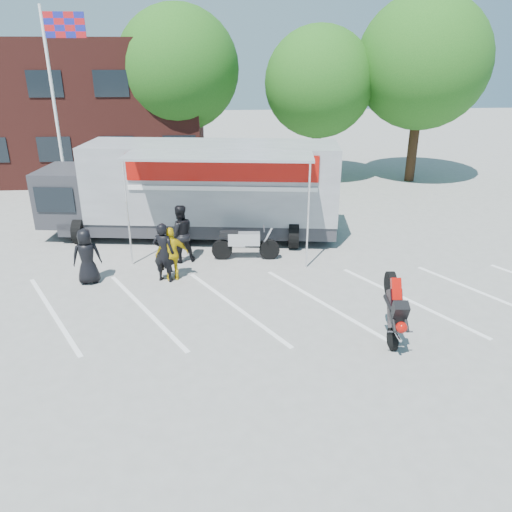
{
  "coord_description": "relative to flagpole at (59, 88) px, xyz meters",
  "views": [
    {
      "loc": [
        -0.15,
        -10.94,
        6.37
      ],
      "look_at": [
        0.8,
        1.37,
        1.3
      ],
      "focal_mm": 35.0,
      "sensor_mm": 36.0,
      "label": 1
    }
  ],
  "objects": [
    {
      "name": "stunt_bike_rider",
      "position": [
        10.04,
        -10.74,
        -5.05
      ],
      "size": [
        0.84,
        1.6,
        1.82
      ],
      "primitive_type": null,
      "rotation": [
        0.0,
        0.0,
        -0.07
      ],
      "color": "black",
      "rests_on": "ground"
    },
    {
      "name": "tree_right",
      "position": [
        16.24,
        4.5,
        0.82
      ],
      "size": [
        6.46,
        6.46,
        9.12
      ],
      "color": "#382314",
      "rests_on": "ground"
    },
    {
      "name": "parking_bay_lines",
      "position": [
        6.24,
        -9.0,
        -5.05
      ],
      "size": [
        18.09,
        13.33,
        0.01
      ],
      "primitive_type": "cube",
      "rotation": [
        0.0,
        0.0,
        0.52
      ],
      "color": "white",
      "rests_on": "ground"
    },
    {
      "name": "transporter_truck",
      "position": [
        5.38,
        -3.34,
        -5.05
      ],
      "size": [
        11.34,
        6.51,
        3.43
      ],
      "primitive_type": null,
      "rotation": [
        0.0,
        0.0,
        -0.13
      ],
      "color": "#9C9EA4",
      "rests_on": "ground"
    },
    {
      "name": "office_building",
      "position": [
        -3.76,
        8.0,
        -1.55
      ],
      "size": [
        18.0,
        8.0,
        7.0
      ],
      "primitive_type": "cube",
      "color": "#4E1E19",
      "rests_on": "ground"
    },
    {
      "name": "tree_mid",
      "position": [
        11.24,
        5.0,
        -0.11
      ],
      "size": [
        5.44,
        5.44,
        7.68
      ],
      "color": "#382314",
      "rests_on": "ground"
    },
    {
      "name": "parked_motorcycle",
      "position": [
        6.93,
        -5.7,
        -5.05
      ],
      "size": [
        2.33,
        0.91,
        1.19
      ],
      "primitive_type": null,
      "rotation": [
        0.0,
        0.0,
        1.51
      ],
      "color": "silver",
      "rests_on": "ground"
    },
    {
      "name": "flagpole",
      "position": [
        0.0,
        0.0,
        0.0
      ],
      "size": [
        1.61,
        0.12,
        8.0
      ],
      "color": "white",
      "rests_on": "ground"
    },
    {
      "name": "spectator_leather_a",
      "position": [
        2.2,
        -7.15,
        -4.22
      ],
      "size": [
        0.92,
        0.71,
        1.68
      ],
      "primitive_type": "imported",
      "rotation": [
        0.0,
        0.0,
        3.38
      ],
      "color": "black",
      "rests_on": "ground"
    },
    {
      "name": "tree_left",
      "position": [
        4.24,
        6.0,
        0.51
      ],
      "size": [
        6.12,
        6.12,
        8.64
      ],
      "color": "#382314",
      "rests_on": "ground"
    },
    {
      "name": "spectator_hivis",
      "position": [
        4.66,
        -7.13,
        -4.23
      ],
      "size": [
        1.01,
        0.54,
        1.65
      ],
      "primitive_type": "imported",
      "rotation": [
        0.0,
        0.0,
        3.29
      ],
      "color": "yellow",
      "rests_on": "ground"
    },
    {
      "name": "ground",
      "position": [
        6.24,
        -10.0,
        -5.05
      ],
      "size": [
        100.0,
        100.0,
        0.0
      ],
      "primitive_type": "plane",
      "color": "gray",
      "rests_on": "ground"
    },
    {
      "name": "spectator_leather_b",
      "position": [
        4.43,
        -7.19,
        -4.15
      ],
      "size": [
        0.77,
        0.64,
        1.82
      ],
      "primitive_type": "imported",
      "rotation": [
        0.0,
        0.0,
        2.78
      ],
      "color": "black",
      "rests_on": "ground"
    },
    {
      "name": "spectator_leather_c",
      "position": [
        4.81,
        -5.71,
        -4.1
      ],
      "size": [
        1.09,
        0.95,
        1.9
      ],
      "primitive_type": "imported",
      "rotation": [
        0.0,
        0.0,
        3.42
      ],
      "color": "black",
      "rests_on": "ground"
    }
  ]
}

